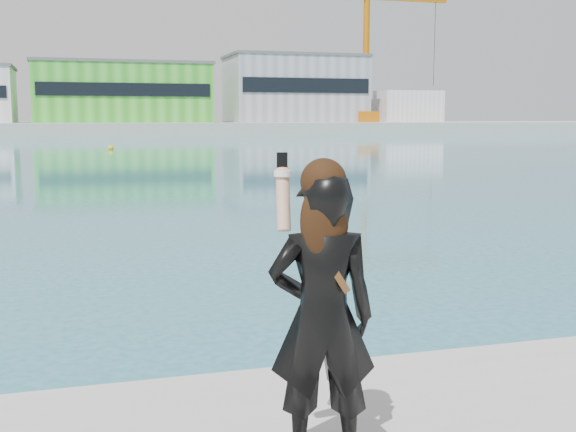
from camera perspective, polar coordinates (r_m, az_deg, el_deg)
name	(u,v)px	position (r m, az deg, el deg)	size (l,w,h in m)	color
far_quay	(77,128)	(134.51, -16.37, 6.68)	(320.00, 40.00, 2.00)	#9E9E99
warehouse_green	(122,93)	(132.83, -12.97, 9.49)	(30.60, 16.36, 10.50)	green
warehouse_grey_right	(295,89)	(138.70, 0.53, 10.01)	(25.50, 15.35, 12.50)	gray
ancillary_shed	(405,107)	(144.80, 9.21, 8.53)	(12.00, 10.00, 6.00)	silver
dock_crane	(372,51)	(138.05, 6.67, 12.80)	(23.00, 4.00, 24.00)	orange
flagpole_right	(208,96)	(127.61, -6.34, 9.39)	(1.28, 0.16, 8.00)	silver
buoy_near	(111,150)	(66.41, -13.83, 5.10)	(0.50, 0.50, 0.50)	yellow
woman	(322,309)	(4.24, 2.71, -7.36)	(0.70, 0.53, 1.83)	black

